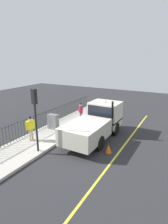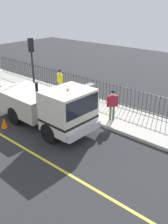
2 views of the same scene
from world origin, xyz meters
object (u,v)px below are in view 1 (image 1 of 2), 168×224
work_truck (98,121)px  utility_cabinet (53,122)px  pedestrian_distant (30,126)px  traffic_cone (108,148)px  worker_standing (81,110)px  traffic_light_near (35,108)px

work_truck → utility_cabinet: (3.65, 0.54, -0.52)m
pedestrian_distant → traffic_cone: pedestrian_distant is taller
worker_standing → traffic_light_near: traffic_light_near is taller
pedestrian_distant → traffic_light_near: bearing=-104.0°
work_truck → pedestrian_distant: (3.62, 3.04, -0.05)m
worker_standing → traffic_light_near: (-0.43, 6.06, 1.68)m
work_truck → worker_standing: work_truck is taller
traffic_light_near → traffic_cone: bearing=39.1°
worker_standing → traffic_light_near: bearing=-46.3°
work_truck → traffic_light_near: traffic_light_near is taller
utility_cabinet → traffic_cone: 5.44m
pedestrian_distant → utility_cabinet: pedestrian_distant is taller
worker_standing → pedestrian_distant: (1.03, 5.08, 0.02)m
worker_standing → traffic_cone: 5.80m
work_truck → traffic_cone: size_ratio=10.86×
traffic_light_near → traffic_cone: size_ratio=6.94×
traffic_cone → worker_standing: bearing=-42.9°
work_truck → traffic_cone: bearing=-48.0°
worker_standing → traffic_cone: worker_standing is taller
worker_standing → traffic_cone: size_ratio=3.08×
work_truck → pedestrian_distant: work_truck is taller
traffic_light_near → utility_cabinet: traffic_light_near is taller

